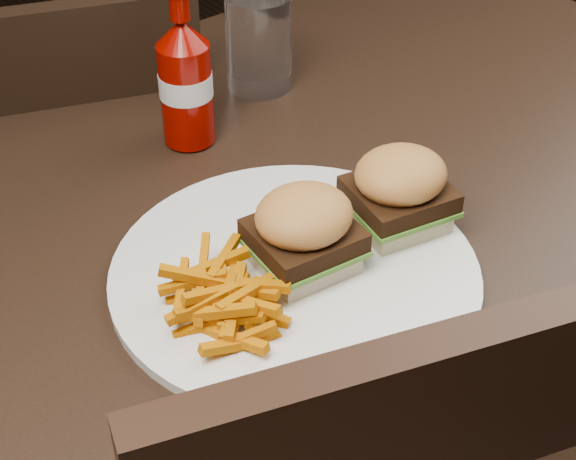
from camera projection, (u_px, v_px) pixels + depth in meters
dining_table at (309, 197)px, 0.94m from camera, size 1.20×0.80×0.04m
chair_far at (66, 224)px, 1.40m from camera, size 0.53×0.53×0.04m
plate at (295, 274)px, 0.81m from camera, size 0.34×0.34×0.01m
sandwich_half_a at (303, 256)px, 0.80m from camera, size 0.09×0.08×0.02m
sandwich_half_b at (397, 215)px, 0.85m from camera, size 0.09×0.09×0.02m
fries_pile at (234, 292)px, 0.75m from camera, size 0.14×0.14×0.04m
ketchup_bottle at (186, 93)px, 0.96m from camera, size 0.07×0.07×0.12m
tumbler at (259, 44)px, 1.06m from camera, size 0.10×0.10×0.13m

